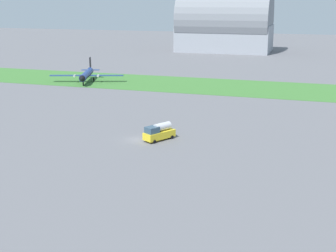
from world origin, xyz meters
name	(u,v)px	position (x,y,z in m)	size (l,w,h in m)	color
ground_plane	(137,140)	(0.00, 0.00, 0.00)	(600.00, 600.00, 0.00)	slate
grass_taxiway_strip	(206,86)	(0.00, 60.80, 0.04)	(360.00, 28.00, 0.08)	#3D7533
airplane_taxiing_turboprop	(87,74)	(-38.89, 55.52, 2.64)	(23.39, 20.21, 7.22)	navy
fuel_truck_near_gate	(159,132)	(4.20, 1.09, 1.58)	(5.35, 6.82, 3.29)	yellow
hangar_distant	(225,24)	(-13.47, 163.01, 13.64)	(47.26, 32.08, 32.37)	#9399A3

